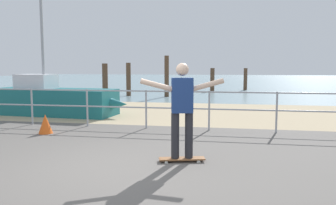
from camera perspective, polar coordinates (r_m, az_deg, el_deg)
The scene contains 13 objects.
ground_plane at distance 4.89m, azimuth -12.78°, elevation -14.20°, with size 24.00×10.00×0.04m, color #605B56.
beach_strip at distance 12.45m, azimuth 1.87°, elevation -1.66°, with size 24.00×6.00×0.04m, color tan.
sea_surface at distance 40.28m, azimuth 7.86°, elevation 3.66°, with size 72.00×50.00×0.04m, color #75939E.
railing_fence at distance 9.37m, azimuth -8.65°, elevation 0.02°, with size 11.79×0.05×1.05m.
sailboat at distance 12.31m, azimuth -18.12°, elevation 0.39°, with size 5.02×1.72×4.97m.
skateboard at distance 6.06m, azimuth 2.34°, elevation -9.37°, with size 0.82×0.40×0.08m.
skateboarder at distance 5.88m, azimuth 2.38°, elevation -0.41°, with size 1.42×0.46×1.65m.
groyne_post_0 at distance 22.06m, azimuth -10.46°, elevation 4.03°, with size 0.35×0.35×1.84m, color #513826.
groyne_post_1 at distance 19.29m, azimuth -6.61°, elevation 3.84°, with size 0.26×0.26×1.86m, color #513826.
groyne_post_2 at distance 18.58m, azimuth -0.22°, elevation 4.37°, with size 0.24×0.24×2.24m, color #513826.
groyne_post_3 at distance 23.01m, azimuth 7.40°, elevation 3.79°, with size 0.28×0.28×1.54m, color #513826.
groyne_post_4 at distance 24.43m, azimuth 12.78°, elevation 3.81°, with size 0.25×0.25×1.53m, color #513826.
traffic_cone at distance 8.99m, azimuth -19.76°, elevation -3.43°, with size 0.36×0.36×0.50m, color #E55919.
Camera 1 is at (1.84, -5.20, 1.68)m, focal length 36.55 mm.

